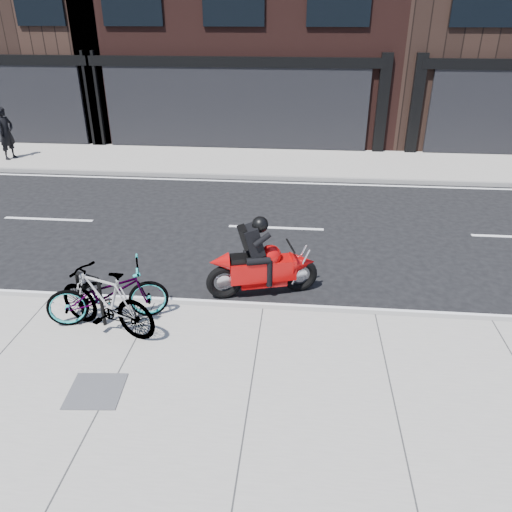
# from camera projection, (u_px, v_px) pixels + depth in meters

# --- Properties ---
(ground) EXTENTS (120.00, 120.00, 0.00)m
(ground) POSITION_uv_depth(u_px,v_px,m) (270.00, 264.00, 10.84)
(ground) COLOR black
(ground) RESTS_ON ground
(sidewalk_near) EXTENTS (60.00, 6.00, 0.13)m
(sidewalk_near) POSITION_uv_depth(u_px,v_px,m) (243.00, 440.00, 6.35)
(sidewalk_near) COLOR gray
(sidewalk_near) RESTS_ON ground
(sidewalk_far) EXTENTS (60.00, 3.50, 0.13)m
(sidewalk_far) POSITION_uv_depth(u_px,v_px,m) (286.00, 163.00, 17.71)
(sidewalk_far) COLOR gray
(sidewalk_far) RESTS_ON ground
(bike_rack) EXTENTS (0.51, 0.25, 0.92)m
(bike_rack) POSITION_uv_depth(u_px,v_px,m) (90.00, 294.00, 8.41)
(bike_rack) COLOR black
(bike_rack) RESTS_ON sidewalk_near
(bicycle_front) EXTENTS (2.15, 1.32, 1.06)m
(bicycle_front) POSITION_uv_depth(u_px,v_px,m) (107.00, 293.00, 8.45)
(bicycle_front) COLOR gray
(bicycle_front) RESTS_ON sidewalk_near
(bicycle_rear) EXTENTS (1.99, 1.17, 1.15)m
(bicycle_rear) POSITION_uv_depth(u_px,v_px,m) (106.00, 300.00, 8.15)
(bicycle_rear) COLOR gray
(bicycle_rear) RESTS_ON sidewalk_near
(motorcycle) EXTENTS (2.13, 0.88, 1.63)m
(motorcycle) POSITION_uv_depth(u_px,v_px,m) (267.00, 263.00, 9.44)
(motorcycle) COLOR black
(motorcycle) RESTS_ON ground
(pedestrian) EXTENTS (0.57, 0.74, 1.81)m
(pedestrian) POSITION_uv_depth(u_px,v_px,m) (6.00, 133.00, 17.55)
(pedestrian) COLOR black
(pedestrian) RESTS_ON sidewalk_far
(utility_grate) EXTENTS (0.81, 0.81, 0.02)m
(utility_grate) POSITION_uv_depth(u_px,v_px,m) (96.00, 391.00, 7.06)
(utility_grate) COLOR #424244
(utility_grate) RESTS_ON sidewalk_near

